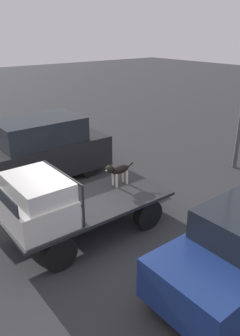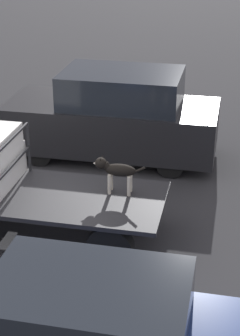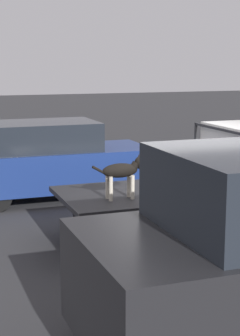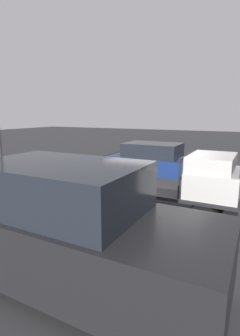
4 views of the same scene
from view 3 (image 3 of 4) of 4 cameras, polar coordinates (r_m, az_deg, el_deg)
The scene contains 5 objects.
ground_plane at distance 9.58m, azimuth 6.21°, elevation -6.97°, with size 80.00×80.00×0.00m, color #2D2D30.
flatbed_truck at distance 9.42m, azimuth 6.28°, elevation -3.47°, with size 4.08×1.84×0.84m.
truck_headboard at distance 9.55m, azimuth 10.00°, elevation 1.99°, with size 0.04×1.72×0.98m.
dog at distance 8.56m, azimuth 0.55°, elevation -0.25°, with size 0.93×0.23×0.68m.
parked_sedan at distance 12.04m, azimuth -7.16°, elevation 0.77°, with size 4.16×1.70×1.66m.
Camera 3 is at (-4.04, -8.18, 2.93)m, focal length 60.00 mm.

